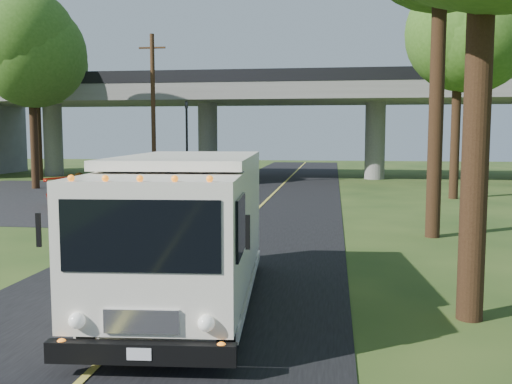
% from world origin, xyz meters
% --- Properties ---
extents(ground, '(120.00, 120.00, 0.00)m').
position_xyz_m(ground, '(0.00, 0.00, 0.00)').
color(ground, '#233D16').
rests_on(ground, ground).
extents(road, '(7.00, 90.00, 0.02)m').
position_xyz_m(road, '(0.00, 10.00, 0.01)').
color(road, black).
rests_on(road, ground).
extents(parking_lot, '(16.00, 18.00, 0.01)m').
position_xyz_m(parking_lot, '(-11.00, 18.00, 0.01)').
color(parking_lot, black).
rests_on(parking_lot, ground).
extents(lane_line, '(0.12, 90.00, 0.01)m').
position_xyz_m(lane_line, '(0.00, 10.00, 0.03)').
color(lane_line, gold).
rests_on(lane_line, road).
extents(overpass, '(54.00, 10.00, 7.30)m').
position_xyz_m(overpass, '(0.00, 32.00, 4.56)').
color(overpass, slate).
rests_on(overpass, ground).
extents(traffic_signal, '(0.18, 0.22, 5.20)m').
position_xyz_m(traffic_signal, '(-6.00, 26.00, 3.20)').
color(traffic_signal, black).
rests_on(traffic_signal, ground).
extents(utility_pole, '(1.60, 0.26, 9.00)m').
position_xyz_m(utility_pole, '(-7.50, 24.00, 4.59)').
color(utility_pole, '#472D19').
rests_on(utility_pole, ground).
extents(tree_right_far, '(5.77, 5.67, 10.99)m').
position_xyz_m(tree_right_far, '(9.21, 19.84, 8.30)').
color(tree_right_far, '#382314').
rests_on(tree_right_far, ground).
extents(tree_left_lot, '(5.60, 5.50, 10.50)m').
position_xyz_m(tree_left_lot, '(-13.79, 21.84, 7.90)').
color(tree_left_lot, '#382314').
rests_on(tree_left_lot, ground).
extents(tree_left_far, '(5.26, 5.16, 9.89)m').
position_xyz_m(tree_left_far, '(-16.79, 27.84, 7.45)').
color(tree_left_far, '#382314').
rests_on(tree_left_far, ground).
extents(step_van, '(2.92, 6.75, 2.76)m').
position_xyz_m(step_van, '(0.50, 1.05, 1.50)').
color(step_van, silver).
rests_on(step_van, ground).
extents(red_sedan, '(4.78, 3.32, 1.29)m').
position_xyz_m(red_sedan, '(-7.11, 14.27, 0.64)').
color(red_sedan, '#AA1A0A').
rests_on(red_sedan, ground).
extents(pedestrian, '(0.74, 0.53, 1.91)m').
position_xyz_m(pedestrian, '(-5.12, 8.79, 0.95)').
color(pedestrian, gray).
rests_on(pedestrian, ground).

